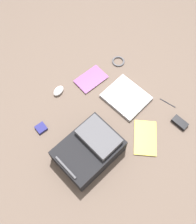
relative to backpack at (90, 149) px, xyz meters
The scene contains 10 objects.
ground_plane 0.34m from the backpack, 62.29° to the right, with size 3.45×3.45×0.00m, color brown.
backpack is the anchor object (origin of this frame).
laptop 0.54m from the backpack, 73.44° to the right, with size 0.34×0.30×0.03m.
book_manual 0.43m from the backpack, 115.69° to the right, with size 0.31×0.31×0.01m.
book_blue 0.63m from the backpack, 41.51° to the right, with size 0.16×0.25×0.02m.
computer_mouse 0.58m from the backpack, 14.61° to the right, with size 0.06×0.10×0.04m, color silver.
cable_coil 0.85m from the backpack, 57.43° to the right, with size 0.11×0.11×0.01m, color #4C4C51.
power_brick 0.72m from the backpack, 112.49° to the right, with size 0.06×0.12×0.03m, color black.
pen_black 0.74m from the backpack, 97.61° to the right, with size 0.01×0.01×0.14m, color black.
earbud_pouch 0.42m from the backpack, 21.12° to the left, with size 0.07×0.07×0.02m, color navy.
Camera 1 is at (-0.61, 0.62, 1.79)m, focal length 41.26 mm.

